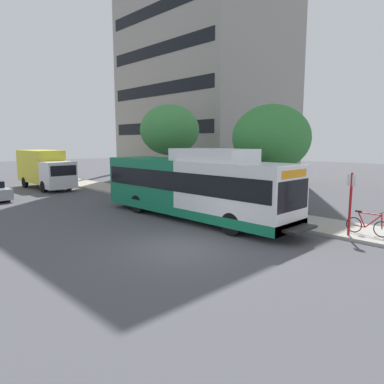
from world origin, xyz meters
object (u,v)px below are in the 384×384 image
(box_truck_background, at_px, (45,168))
(street_tree_near_stop, at_px, (271,138))
(bicycle_parked, at_px, (368,225))
(street_tree_mid_block, at_px, (170,130))
(bus_stop_sign_pole, at_px, (351,199))
(transit_bus, at_px, (193,186))

(box_truck_background, bearing_deg, street_tree_near_stop, -75.96)
(bicycle_parked, bearing_deg, street_tree_near_stop, 75.08)
(bicycle_parked, relative_size, street_tree_mid_block, 0.27)
(street_tree_mid_block, bearing_deg, bus_stop_sign_pole, -97.97)
(bicycle_parked, height_order, box_truck_background, box_truck_background)
(bus_stop_sign_pole, distance_m, street_tree_mid_block, 13.92)
(transit_bus, xyz_separation_m, bicycle_parked, (2.59, -7.72, -1.14))
(transit_bus, bearing_deg, box_truck_background, 92.22)
(box_truck_background, bearing_deg, bus_stop_sign_pole, -83.87)
(transit_bus, xyz_separation_m, street_tree_mid_block, (3.84, 6.23, 3.08))
(street_tree_mid_block, bearing_deg, bicycle_parked, -95.13)
(box_truck_background, bearing_deg, bicycle_parked, -82.58)
(transit_bus, relative_size, bus_stop_sign_pole, 4.71)
(transit_bus, xyz_separation_m, bus_stop_sign_pole, (1.96, -7.20, -0.05))
(street_tree_mid_block, height_order, box_truck_background, street_tree_mid_block)
(street_tree_near_stop, xyz_separation_m, street_tree_mid_block, (-0.29, 8.15, 0.60))
(transit_bus, height_order, bus_stop_sign_pole, transit_bus)
(street_tree_near_stop, bearing_deg, box_truck_background, 104.04)
(transit_bus, bearing_deg, bus_stop_sign_pole, -74.75)
(street_tree_near_stop, bearing_deg, transit_bus, 155.12)
(bicycle_parked, height_order, street_tree_mid_block, street_tree_mid_block)
(transit_bus, height_order, street_tree_near_stop, street_tree_near_stop)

